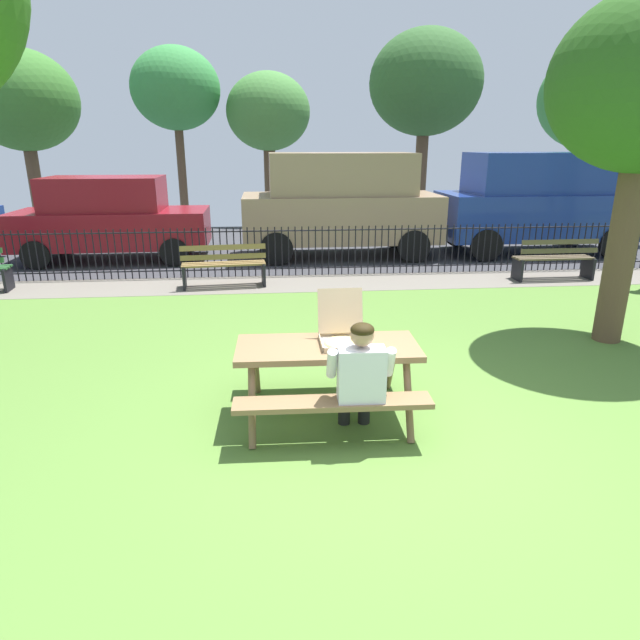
{
  "coord_description": "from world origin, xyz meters",
  "views": [
    {
      "loc": [
        -0.99,
        -4.39,
        2.66
      ],
      "look_at": [
        -0.46,
        1.44,
        0.75
      ],
      "focal_mm": 30.32,
      "sensor_mm": 36.0,
      "label": 1
    }
  ],
  "objects": [
    {
      "name": "ground",
      "position": [
        0.0,
        1.4,
        -0.01
      ],
      "size": [
        28.0,
        10.8,
        0.02
      ],
      "primitive_type": "cube",
      "color": "#567F34"
    },
    {
      "name": "cobblestone_walkway",
      "position": [
        0.0,
        6.1,
        -0.0
      ],
      "size": [
        28.0,
        1.4,
        0.01
      ],
      "primitive_type": "cube",
      "color": "slate"
    },
    {
      "name": "street_asphalt",
      "position": [
        0.0,
        10.44,
        -0.01
      ],
      "size": [
        28.0,
        7.26,
        0.01
      ],
      "primitive_type": "cube",
      "color": "#38383D"
    },
    {
      "name": "picnic_table_foreground",
      "position": [
        -0.47,
        0.57,
        0.6
      ],
      "size": [
        1.83,
        1.52,
        0.79
      ],
      "color": "olive",
      "rests_on": "ground"
    },
    {
      "name": "pizza_box_open",
      "position": [
        -0.31,
        0.65,
        0.86
      ],
      "size": [
        0.46,
        0.53,
        0.5
      ],
      "color": "tan",
      "rests_on": "picnic_table_foreground"
    },
    {
      "name": "adult_at_table",
      "position": [
        -0.22,
        0.07,
        0.66
      ],
      "size": [
        0.61,
        0.6,
        1.19
      ],
      "color": "black",
      "rests_on": "ground"
    },
    {
      "name": "iron_fence_streetside",
      "position": [
        -0.0,
        6.8,
        0.53
      ],
      "size": [
        19.42,
        0.03,
        1.03
      ],
      "color": "black",
      "rests_on": "ground"
    },
    {
      "name": "park_bench_center",
      "position": [
        -1.92,
        5.97,
        0.42
      ],
      "size": [
        1.63,
        0.61,
        0.85
      ],
      "color": "olive",
      "rests_on": "ground"
    },
    {
      "name": "park_bench_right",
      "position": [
        4.75,
        5.97,
        0.42
      ],
      "size": [
        1.6,
        0.48,
        0.85
      ],
      "color": "brown",
      "rests_on": "ground"
    },
    {
      "name": "parked_car_left",
      "position": [
        -4.73,
        8.8,
        1.01
      ],
      "size": [
        4.44,
        1.99,
        1.94
      ],
      "color": "maroon",
      "rests_on": "ground"
    },
    {
      "name": "parked_car_center",
      "position": [
        0.72,
        8.8,
        1.31
      ],
      "size": [
        4.72,
        2.1,
        2.46
      ],
      "color": "#9E8061",
      "rests_on": "ground"
    },
    {
      "name": "parked_car_right",
      "position": [
        5.64,
        8.8,
        1.31
      ],
      "size": [
        4.72,
        2.11,
        2.46
      ],
      "color": "navy",
      "rests_on": "ground"
    },
    {
      "name": "far_tree_left",
      "position": [
        -9.05,
        15.6,
        3.99
      ],
      "size": [
        3.58,
        3.58,
        5.63
      ],
      "color": "brown",
      "rests_on": "ground"
    },
    {
      "name": "far_tree_midleft",
      "position": [
        -4.04,
        15.6,
        4.38
      ],
      "size": [
        2.97,
        2.97,
        5.75
      ],
      "color": "brown",
      "rests_on": "ground"
    },
    {
      "name": "far_tree_center",
      "position": [
        -0.97,
        15.6,
        3.66
      ],
      "size": [
        2.88,
        2.88,
        5.01
      ],
      "color": "brown",
      "rests_on": "ground"
    },
    {
      "name": "far_tree_midright",
      "position": [
        4.52,
        15.6,
        4.64
      ],
      "size": [
        3.92,
        3.92,
        6.44
      ],
      "color": "brown",
      "rests_on": "ground"
    },
    {
      "name": "far_tree_right",
      "position": [
        10.77,
        15.6,
        4.16
      ],
      "size": [
        3.91,
        3.91,
        5.95
      ],
      "color": "brown",
      "rests_on": "ground"
    }
  ]
}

